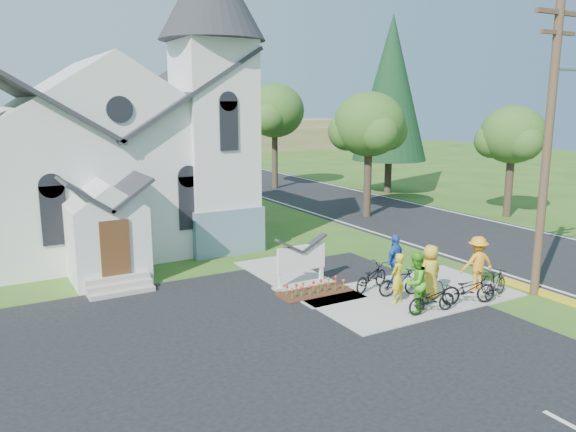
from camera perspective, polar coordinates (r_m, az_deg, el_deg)
ground at (r=18.45m, az=9.80°, el=-9.21°), size 120.00×120.00×0.00m
parking_lot at (r=13.59m, az=-8.79°, el=-17.05°), size 20.00×16.00×0.02m
road at (r=35.84m, az=6.96°, el=1.05°), size 8.00×90.00×0.02m
sidewalk at (r=19.73m, az=12.27°, el=-7.84°), size 7.00×4.00×0.05m
church at (r=26.34m, az=-17.52°, el=8.33°), size 12.35×12.00×13.00m
church_sign at (r=19.94m, az=1.36°, el=-4.34°), size 2.20×0.40×1.70m
flower_bed at (r=19.52m, az=2.72°, el=-7.77°), size 2.60×1.10×0.07m
utility_pole at (r=20.25m, az=25.04°, el=7.41°), size 3.45×0.28×10.00m
tree_road_near at (r=31.98m, az=8.24°, el=9.14°), size 4.00×4.00×7.05m
tree_road_mid at (r=42.31m, az=-1.37°, el=10.59°), size 4.40×4.40×7.80m
tree_road_far at (r=34.09m, az=21.87°, el=7.61°), size 3.60×3.60×6.30m
conifer at (r=40.71m, az=10.43°, el=12.63°), size 5.20×5.20×12.40m
distant_hills at (r=71.17m, az=-18.11°, el=7.51°), size 61.00×10.00×5.60m
cyclist_0 at (r=18.62m, az=11.06°, el=-6.20°), size 0.70×0.58×1.66m
bike_0 at (r=18.08m, az=14.40°, el=-8.16°), size 1.77×0.76×0.90m
cyclist_1 at (r=17.88m, az=12.77°, el=-6.59°), size 1.14×1.02×1.92m
bike_1 at (r=19.35m, az=11.32°, el=-6.66°), size 1.61×0.81×0.93m
cyclist_2 at (r=20.40m, az=10.82°, el=-4.36°), size 1.16×0.83×1.83m
bike_2 at (r=19.80m, az=8.45°, el=-6.12°), size 1.89×1.17×0.94m
cyclist_3 at (r=20.62m, az=18.68°, el=-4.53°), size 1.35×0.98×1.89m
bike_3 at (r=19.98m, az=20.34°, el=-6.52°), size 1.68×0.94×0.97m
cyclist_4 at (r=19.26m, az=14.25°, el=-5.50°), size 0.89×0.58×1.82m
bike_4 at (r=19.16m, az=17.85°, el=-7.09°), size 1.99×1.19×0.99m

